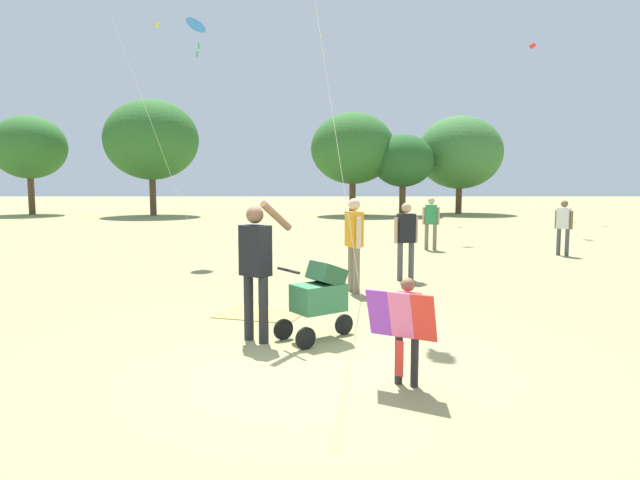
# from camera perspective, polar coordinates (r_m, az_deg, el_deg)

# --- Properties ---
(ground_plane) EXTENTS (120.00, 120.00, 0.00)m
(ground_plane) POSITION_cam_1_polar(r_m,az_deg,el_deg) (6.51, 0.37, -12.74)
(ground_plane) COLOR #938E5B
(treeline_distant) EXTENTS (29.62, 6.38, 6.46)m
(treeline_distant) POSITION_cam_1_polar(r_m,az_deg,el_deg) (33.33, -4.50, 9.06)
(treeline_distant) COLOR brown
(treeline_distant) RESTS_ON ground
(child_with_butterfly_kite) EXTENTS (0.69, 0.52, 1.11)m
(child_with_butterfly_kite) POSITION_cam_1_polar(r_m,az_deg,el_deg) (5.92, 8.29, -7.96)
(child_with_butterfly_kite) COLOR #232328
(child_with_butterfly_kite) RESTS_ON ground
(person_adult_flyer) EXTENTS (0.70, 0.48, 1.83)m
(person_adult_flyer) POSITION_cam_1_polar(r_m,az_deg,el_deg) (7.43, -6.57, -2.02)
(person_adult_flyer) COLOR #232328
(person_adult_flyer) RESTS_ON ground
(stroller) EXTENTS (1.05, 0.89, 1.03)m
(stroller) POSITION_cam_1_polar(r_m,az_deg,el_deg) (7.53, -0.22, -5.35)
(stroller) COLOR black
(stroller) RESTS_ON ground
(kite_orange_delta) EXTENTS (2.17, 1.48, 6.23)m
(kite_orange_delta) POSITION_cam_1_polar(r_m,az_deg,el_deg) (16.23, -12.47, 19.75)
(kite_orange_delta) COLOR blue
(kite_orange_delta) RESTS_ON ground
(person_red_shirt) EXTENTS (0.50, 0.29, 1.60)m
(person_red_shirt) POSITION_cam_1_polar(r_m,az_deg,el_deg) (11.97, 8.29, 0.51)
(person_red_shirt) COLOR #4C4C51
(person_red_shirt) RESTS_ON ground
(person_sitting_far) EXTENTS (0.37, 0.37, 1.51)m
(person_sitting_far) POSITION_cam_1_polar(r_m,az_deg,el_deg) (16.97, 22.72, 1.55)
(person_sitting_far) COLOR #4C4C51
(person_sitting_far) RESTS_ON ground
(person_couple_left) EXTENTS (0.34, 0.54, 1.74)m
(person_couple_left) POSITION_cam_1_polar(r_m,az_deg,el_deg) (10.61, 3.17, 0.28)
(person_couple_left) COLOR #7F705B
(person_couple_left) RESTS_ON ground
(person_kid_running) EXTENTS (0.49, 0.27, 1.55)m
(person_kid_running) POSITION_cam_1_polar(r_m,az_deg,el_deg) (17.16, 10.70, 2.04)
(person_kid_running) COLOR #7F705B
(person_kid_running) RESTS_ON ground
(picnic_blanket) EXTENTS (1.50, 1.25, 0.02)m
(picnic_blanket) POSITION_cam_1_polar(r_m,az_deg,el_deg) (9.09, -6.09, -7.25)
(picnic_blanket) COLOR gold
(picnic_blanket) RESTS_ON ground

